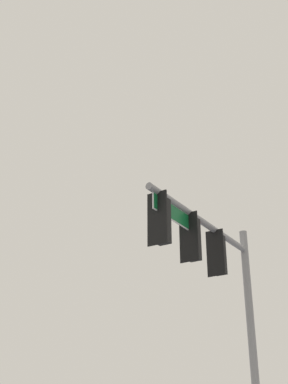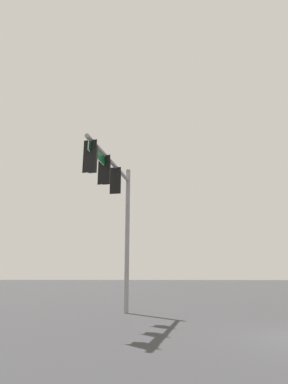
{
  "view_description": "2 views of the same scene",
  "coord_description": "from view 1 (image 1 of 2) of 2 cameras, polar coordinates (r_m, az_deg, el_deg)",
  "views": [
    {
      "loc": [
        9.5,
        -2.6,
        1.42
      ],
      "look_at": [
        -1.96,
        -8.03,
        7.29
      ],
      "focal_mm": 50.0,
      "sensor_mm": 36.0,
      "label": 1
    },
    {
      "loc": [
        9.24,
        -4.15,
        1.65
      ],
      "look_at": [
        -2.27,
        -5.28,
        4.96
      ],
      "focal_mm": 28.0,
      "sensor_mm": 36.0,
      "label": 2
    }
  ],
  "objects": [
    {
      "name": "signal_pole_near",
      "position": [
        14.57,
        7.8,
        -9.25
      ],
      "size": [
        5.56,
        1.06,
        7.3
      ],
      "color": "gray",
      "rests_on": "ground_plane"
    }
  ]
}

